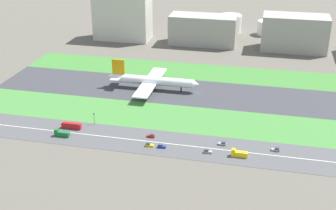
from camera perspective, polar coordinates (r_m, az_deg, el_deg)
The scene contains 23 objects.
ground_plane at distance 312.07m, azimuth 3.73°, elevation 1.50°, with size 800.00×800.00×0.00m, color #5B564C.
runway at distance 312.05m, azimuth 3.73°, elevation 1.51°, with size 280.00×46.00×0.10m, color #38383D.
grass_median_north at distance 349.77m, azimuth 4.84°, elevation 4.06°, with size 280.00×36.00×0.10m, color #3D7A33.
grass_median_south at distance 275.27m, azimuth 2.32°, elevation -1.75°, with size 280.00×36.00×0.10m, color #427F38.
highway at distance 247.49m, azimuth 0.94°, elevation -4.95°, with size 280.00×28.00×0.10m, color #4C4C4F.
highway_centerline at distance 247.46m, azimuth 0.94°, elevation -4.93°, with size 266.00×0.50×0.01m, color silver.
airliner at distance 316.05m, azimuth -2.13°, elevation 3.06°, with size 65.00×56.00×19.70m.
car_5 at distance 248.20m, azimuth 6.82°, elevation -4.81°, with size 4.40×1.80×2.00m.
truck_0 at distance 238.60m, azimuth 8.85°, elevation -6.03°, with size 8.40×2.50×4.00m.
bus_0 at distance 268.96m, azimuth -11.95°, elevation -2.54°, with size 11.60×2.50×3.50m.
car_0 at distance 254.38m, azimuth -2.12°, elevation -3.86°, with size 4.40×1.80×2.00m.
truck_1 at distance 261.69m, azimuth -13.13°, elevation -3.50°, with size 8.40×2.50×4.00m.
car_3 at distance 245.57m, azimuth -2.36°, elevation -4.98°, with size 4.40×1.80×2.00m.
car_2 at distance 247.62m, azimuth 13.33°, elevation -5.43°, with size 4.40×1.80×2.00m.
car_1 at distance 240.17m, azimuth 4.97°, elevation -5.79°, with size 4.40×1.80×2.00m.
car_4 at distance 244.09m, azimuth -0.82°, elevation -5.16°, with size 4.40×1.80×2.00m.
traffic_light at distance 270.30m, azimuth -9.20°, elevation -1.58°, with size 0.36×0.50×7.20m.
terminal_building at distance 431.79m, azimuth -5.70°, elevation 10.93°, with size 50.92×24.85×42.31m, color beige.
hangar_building at distance 416.65m, azimuth 4.39°, elevation 9.33°, with size 59.50×24.58×26.24m, color #9E998E.
office_tower at distance 412.50m, azimuth 15.52°, elevation 8.66°, with size 55.37×27.10×30.39m, color #9E998E.
fuel_tank_west at distance 462.38m, azimuth 3.99°, elevation 10.25°, with size 17.85×17.85×16.50m, color silver.
fuel_tank_centre at distance 458.77m, azimuth 7.76°, elevation 10.03°, with size 21.79×21.79×17.35m, color silver.
fuel_tank_east at distance 457.66m, azimuth 12.20°, elevation 9.41°, with size 17.79×17.79×13.33m, color silver.
Camera 1 is at (44.03, -283.94, 121.78)m, focal length 48.84 mm.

